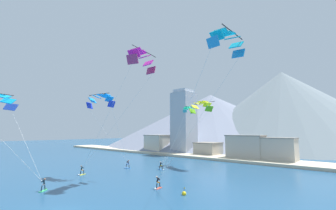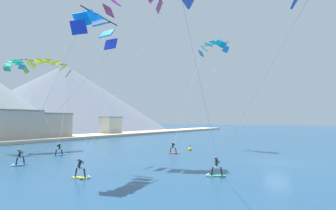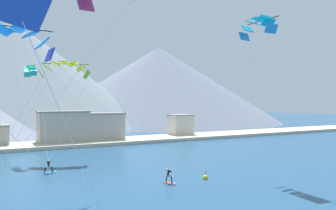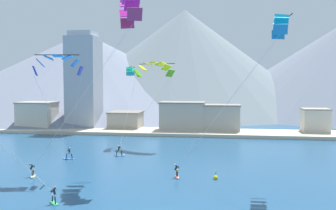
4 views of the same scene
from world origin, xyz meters
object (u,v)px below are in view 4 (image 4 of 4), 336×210
Objects in this scene: kitesurfer_mid_center at (120,153)px; race_marker_buoy at (216,178)px; parafoil_kite_distant_high_outer at (130,70)px; kitesurfer_far_left at (68,155)px; kitesurfer_near_lead at (177,174)px; parafoil_kite_mid_center at (154,68)px; parafoil_kite_near_lead at (280,25)px; kitesurfer_near_trail at (53,198)px; parafoil_kite_far_right at (129,9)px; parafoil_kite_far_left at (58,63)px; kitesurfer_far_right at (32,173)px.

race_marker_buoy is at bearing -37.89° from kitesurfer_mid_center.
kitesurfer_far_left is at bearing -112.71° from parafoil_kite_distant_high_outer.
kitesurfer_near_lead is 0.13× the size of parafoil_kite_mid_center.
parafoil_kite_near_lead reaches higher than kitesurfer_mid_center.
parafoil_kite_mid_center is 3.08× the size of parafoil_kite_distant_high_outer.
parafoil_kite_near_lead is at bearing -50.63° from parafoil_kite_mid_center.
parafoil_kite_near_lead is at bearing 24.16° from kitesurfer_near_trail.
parafoil_kite_mid_center is at bearing 129.37° from parafoil_kite_near_lead.
kitesurfer_far_left is at bearing 154.42° from kitesurfer_near_lead.
parafoil_kite_far_right reaches higher than kitesurfer_near_trail.
parafoil_kite_far_left is at bearing -162.53° from parafoil_kite_far_right.
parafoil_kite_far_right is at bearing 72.16° from kitesurfer_near_trail.
parafoil_kite_far_left is at bearing -110.70° from parafoil_kite_mid_center.
parafoil_kite_near_lead is 32.60m from parafoil_kite_distant_high_outer.
parafoil_kite_near_lead is at bearing -29.95° from kitesurfer_mid_center.
parafoil_kite_distant_high_outer is (-1.07, 10.93, 12.85)m from kitesurfer_mid_center.
kitesurfer_far_right is at bearing -157.69° from parafoil_kite_far_right.
parafoil_kite_far_right is at bearing -67.64° from kitesurfer_mid_center.
kitesurfer_near_lead is 1.00× the size of kitesurfer_far_left.
kitesurfer_near_lead is 25.51m from parafoil_kite_mid_center.
kitesurfer_near_trail is at bearing -51.96° from kitesurfer_far_right.
parafoil_kite_mid_center is 13.11× the size of race_marker_buoy.
kitesurfer_near_lead is at bearing -63.56° from parafoil_kite_distant_high_outer.
parafoil_kite_far_right is (3.76, -9.14, 19.74)m from kitesurfer_mid_center.
kitesurfer_near_lead reaches higher than race_marker_buoy.
kitesurfer_near_lead is at bearing 1.06° from parafoil_kite_far_left.
kitesurfer_near_lead is at bearing 175.60° from parafoil_kite_near_lead.
kitesurfer_far_left is at bearing 151.45° from parafoil_kite_far_right.
kitesurfer_far_left is at bearing -129.81° from parafoil_kite_mid_center.
kitesurfer_near_lead is 15.24m from kitesurfer_mid_center.
kitesurfer_far_right is at bearing -114.80° from parafoil_kite_mid_center.
kitesurfer_near_lead is 4.55m from race_marker_buoy.
kitesurfer_near_lead is 0.09× the size of parafoil_kite_far_right.
kitesurfer_far_left is (-17.08, 8.17, 0.07)m from kitesurfer_near_lead.
parafoil_kite_far_left reaches higher than kitesurfer_mid_center.
kitesurfer_far_left is at bearing 159.50° from race_marker_buoy.
parafoil_kite_mid_center reaches higher than race_marker_buoy.
kitesurfer_mid_center is 29.97m from parafoil_kite_near_lead.
parafoil_kite_distant_high_outer is (-0.66, 33.03, 12.88)m from kitesurfer_near_trail.
parafoil_kite_far_right is (4.17, 12.96, 19.78)m from kitesurfer_near_trail.
parafoil_kite_near_lead is at bearing -10.23° from parafoil_kite_far_right.
kitesurfer_near_lead is at bearing 45.50° from kitesurfer_near_trail.
kitesurfer_mid_center is 16.55m from parafoil_kite_mid_center.
parafoil_kite_far_left reaches higher than kitesurfer_far_left.
parafoil_kite_distant_high_outer is at bearing 116.44° from kitesurfer_near_lead.
race_marker_buoy is at bearing -20.50° from kitesurfer_far_left.
parafoil_kite_near_lead is 0.85× the size of parafoil_kite_far_right.
kitesurfer_far_left is 0.13× the size of parafoil_kite_mid_center.
kitesurfer_far_right is at bearing -103.74° from parafoil_kite_distant_high_outer.
parafoil_kite_distant_high_outer is at bearing 103.54° from parafoil_kite_far_right.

